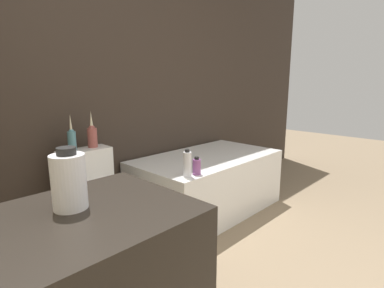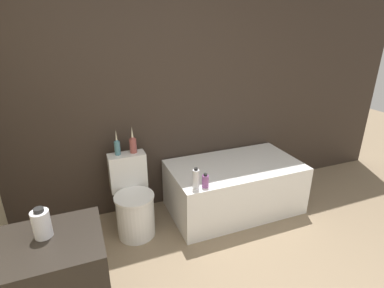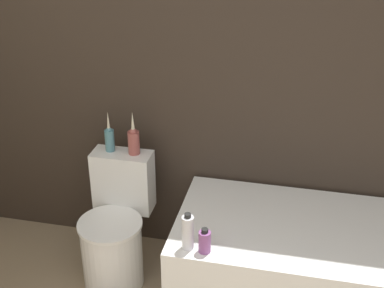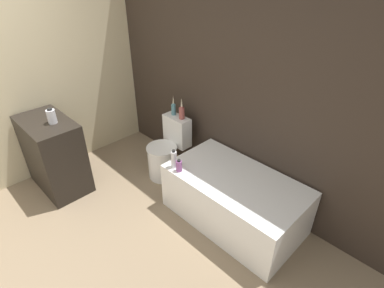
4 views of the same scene
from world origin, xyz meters
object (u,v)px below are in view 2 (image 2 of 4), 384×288
(vase_silver, at_px, (133,144))
(shampoo_bottle_tall, at_px, (196,179))
(vase_gold, at_px, (117,146))
(shampoo_bottle_short, at_px, (205,181))
(bathtub, at_px, (234,186))
(soap_bottle_glass, at_px, (42,224))
(toilet, at_px, (133,202))

(vase_silver, bearing_deg, shampoo_bottle_tall, -49.99)
(vase_gold, bearing_deg, shampoo_bottle_short, -38.55)
(bathtub, distance_m, vase_silver, 1.20)
(soap_bottle_glass, xyz_separation_m, vase_gold, (0.56, 1.24, -0.12))
(shampoo_bottle_short, bearing_deg, vase_silver, 134.58)
(bathtub, relative_size, shampoo_bottle_short, 10.24)
(soap_bottle_glass, bearing_deg, toilet, 58.13)
(toilet, bearing_deg, shampoo_bottle_tall, -32.23)
(toilet, bearing_deg, soap_bottle_glass, -121.87)
(shampoo_bottle_tall, bearing_deg, soap_bottle_glass, -148.93)
(vase_gold, bearing_deg, shampoo_bottle_tall, -41.88)
(bathtub, distance_m, toilet, 1.10)
(bathtub, relative_size, shampoo_bottle_tall, 6.81)
(toilet, xyz_separation_m, shampoo_bottle_tall, (0.52, -0.33, 0.32))
(bathtub, relative_size, vase_silver, 5.24)
(vase_silver, relative_size, shampoo_bottle_short, 1.95)
(toilet, distance_m, soap_bottle_glass, 1.37)
(soap_bottle_glass, height_order, shampoo_bottle_tall, soap_bottle_glass)
(bathtub, bearing_deg, toilet, 178.79)
(toilet, relative_size, shampoo_bottle_tall, 3.67)
(bathtub, height_order, shampoo_bottle_tall, shampoo_bottle_tall)
(vase_silver, bearing_deg, shampoo_bottle_short, -45.42)
(soap_bottle_glass, xyz_separation_m, shampoo_bottle_short, (1.25, 0.69, -0.36))
(bathtub, xyz_separation_m, vase_gold, (-1.18, 0.23, 0.56))
(shampoo_bottle_tall, distance_m, shampoo_bottle_short, 0.10)
(vase_gold, bearing_deg, bathtub, -11.06)
(shampoo_bottle_short, bearing_deg, toilet, 150.89)
(bathtub, xyz_separation_m, vase_silver, (-1.03, 0.23, 0.57))
(bathtub, bearing_deg, shampoo_bottle_short, -147.21)
(bathtub, xyz_separation_m, soap_bottle_glass, (-1.74, -1.01, 0.69))
(toilet, relative_size, vase_gold, 2.97)
(bathtub, xyz_separation_m, shampoo_bottle_short, (-0.49, -0.32, 0.33))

